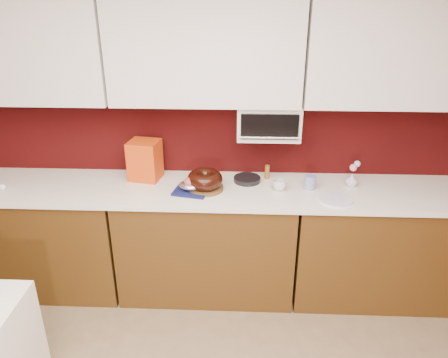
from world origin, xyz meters
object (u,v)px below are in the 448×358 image
object	(u,v)px
foil_ham_nest	(191,185)
blue_jar	(310,182)
pandoro_box	(145,160)
coffee_mug	(280,184)
bundt_cake	(205,179)
flower_vase	(352,179)
toaster_oven	(269,120)

from	to	relation	value
foil_ham_nest	blue_jar	world-z (taller)	blue_jar
pandoro_box	blue_jar	xyz separation A→B (m)	(1.24, -0.13, -0.10)
coffee_mug	blue_jar	size ratio (longest dim) A/B	0.89
foil_ham_nest	bundt_cake	bearing A→B (deg)	25.46
flower_vase	toaster_oven	bearing A→B (deg)	172.52
toaster_oven	flower_vase	bearing A→B (deg)	-7.48
toaster_oven	bundt_cake	distance (m)	0.63
toaster_oven	flower_vase	distance (m)	0.76
foil_ham_nest	pandoro_box	distance (m)	0.45
toaster_oven	blue_jar	world-z (taller)	toaster_oven
flower_vase	pandoro_box	bearing A→B (deg)	177.38
foil_ham_nest	coffee_mug	xyz separation A→B (m)	(0.64, 0.06, -0.01)
flower_vase	bundt_cake	bearing A→B (deg)	-174.29
bundt_cake	coffee_mug	bearing A→B (deg)	1.54
coffee_mug	pandoro_box	bearing A→B (deg)	170.77
flower_vase	blue_jar	bearing A→B (deg)	-169.13
bundt_cake	toaster_oven	bearing A→B (deg)	22.82
toaster_oven	blue_jar	bearing A→B (deg)	-24.61
toaster_oven	coffee_mug	bearing A→B (deg)	-63.12
toaster_oven	coffee_mug	distance (m)	0.47
foil_ham_nest	blue_jar	bearing A→B (deg)	6.16
pandoro_box	flower_vase	distance (m)	1.56
toaster_oven	pandoro_box	size ratio (longest dim) A/B	1.49
bundt_cake	blue_jar	bearing A→B (deg)	3.55
flower_vase	foil_ham_nest	bearing A→B (deg)	-172.56
foil_ham_nest	flower_vase	size ratio (longest dim) A/B	1.58
pandoro_box	blue_jar	size ratio (longest dim) A/B	2.94
coffee_mug	toaster_oven	bearing A→B (deg)	116.88
pandoro_box	foil_ham_nest	bearing A→B (deg)	-21.19
coffee_mug	foil_ham_nest	bearing A→B (deg)	-174.62
pandoro_box	flower_vase	world-z (taller)	pandoro_box
blue_jar	coffee_mug	bearing A→B (deg)	-171.62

